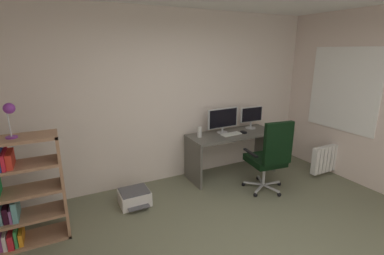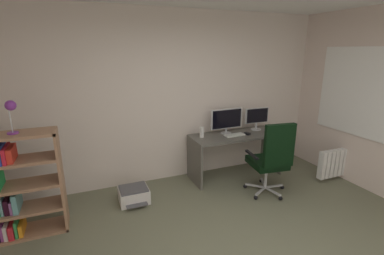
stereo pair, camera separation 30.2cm
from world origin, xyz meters
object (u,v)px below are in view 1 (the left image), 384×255
printer (135,197)px  keyboard (231,134)px  desktop_speaker (199,132)px  radiator (330,158)px  desk (232,144)px  computer_mouse (243,132)px  desk_lamp (9,113)px  monitor_secondary (251,116)px  bookshelf (13,195)px  monitor_main (223,119)px  office_chair (270,155)px

printer → keyboard: bearing=5.3°
desktop_speaker → radiator: desktop_speaker is taller
keyboard → desk: bearing=36.8°
computer_mouse → desk_lamp: size_ratio=0.28×
printer → radiator: (3.29, -0.54, 0.18)m
monitor_secondary → desktop_speaker: monitor_secondary is taller
desktop_speaker → desk_lamp: (-2.42, -0.50, 0.66)m
monitor_secondary → desktop_speaker: size_ratio=2.59×
desktop_speaker → printer: desktop_speaker is taller
bookshelf → radiator: 4.66m
keyboard → radiator: size_ratio=0.43×
radiator → monitor_main: bearing=152.3°
desk → desktop_speaker: 0.66m
monitor_secondary → monitor_main: bearing=-180.0°
office_chair → bookshelf: size_ratio=0.93×
desk → monitor_secondary: bearing=13.3°
desk → computer_mouse: computer_mouse is taller
office_chair → desk_lamp: (-3.13, 0.35, 0.88)m
computer_mouse → radiator: bearing=-30.9°
monitor_main → printer: (-1.64, -0.32, -0.87)m
desk → desk_lamp: bearing=-171.8°
computer_mouse → printer: (-1.93, -0.13, -0.65)m
computer_mouse → office_chair: 0.73m
desk → monitor_main: size_ratio=2.65×
desk → computer_mouse: size_ratio=15.31×
keyboard → monitor_secondary: bearing=14.1°
desktop_speaker → desk_lamp: bearing=-168.4°
monitor_main → computer_mouse: (0.30, -0.19, -0.22)m
monitor_main → radiator: bearing=-27.7°
desk → radiator: desk is taller
desk → printer: desk is taller
monitor_main → monitor_secondary: bearing=0.0°
desktop_speaker → keyboard: bearing=-12.6°
office_chair → radiator: (1.40, 0.03, -0.31)m
computer_mouse → bookshelf: bearing=-178.2°
computer_mouse → desk_lamp: (-3.18, -0.35, 0.73)m
keyboard → office_chair: office_chair is taller
monitor_main → printer: monitor_main is taller
desk → desk_lamp: desk_lamp is taller
monitor_main → bookshelf: size_ratio=0.47×
desk → desk_lamp: size_ratio=4.26×
keyboard → desktop_speaker: bearing=164.1°
office_chair → radiator: office_chair is taller
office_chair → printer: 2.03m
desk → bookshelf: 3.15m
printer → radiator: 3.34m
monitor_main → desk_lamp: (-2.89, -0.55, 0.51)m
monitor_secondary → radiator: monitor_secondary is taller
office_chair → printer: size_ratio=2.64×
office_chair → desk_lamp: size_ratio=3.17×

